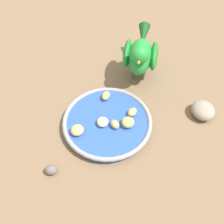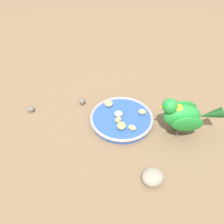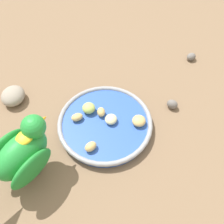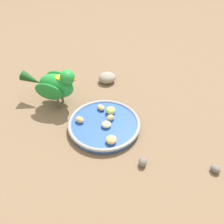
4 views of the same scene
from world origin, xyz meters
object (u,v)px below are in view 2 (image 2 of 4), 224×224
apple_piece_3 (142,112)px  apple_piece_4 (119,114)px  pebble_0 (82,101)px  apple_piece_1 (121,126)px  apple_piece_0 (118,120)px  apple_piece_5 (109,103)px  apple_piece_2 (133,128)px  pebble_1 (31,109)px  parrot (183,115)px  rock_large (153,177)px  feeding_bowl (121,119)px

apple_piece_3 → apple_piece_4: bearing=-113.4°
pebble_0 → apple_piece_3: bearing=41.0°
apple_piece_1 → apple_piece_4: size_ratio=1.06×
apple_piece_0 → apple_piece_5: size_ratio=0.78×
apple_piece_3 → apple_piece_5: 0.13m
apple_piece_0 → pebble_0: apple_piece_0 is taller
apple_piece_2 → pebble_1: (-0.29, -0.28, -0.02)m
apple_piece_3 → parrot: bearing=28.4°
parrot → rock_large: bearing=57.3°
apple_piece_2 → parrot: parrot is taller
apple_piece_0 → apple_piece_3: (0.01, 0.10, -0.00)m
feeding_bowl → parrot: (0.15, 0.15, 0.07)m
apple_piece_1 → apple_piece_3: (-0.02, 0.10, -0.00)m
feeding_bowl → apple_piece_5: bearing=-175.4°
apple_piece_4 → pebble_0: 0.17m
feeding_bowl → apple_piece_1: size_ratio=7.23×
apple_piece_5 → feeding_bowl: bearing=4.6°
apple_piece_1 → rock_large: (0.21, -0.02, -0.01)m
apple_piece_1 → apple_piece_4: apple_piece_1 is taller
feeding_bowl → apple_piece_4: bearing=-170.6°
apple_piece_3 → apple_piece_4: (-0.04, -0.08, -0.00)m
pebble_1 → apple_piece_3: bearing=55.7°
apple_piece_0 → apple_piece_5: bearing=171.9°
apple_piece_0 → feeding_bowl: bearing=120.5°
rock_large → apple_piece_2: bearing=164.5°
apple_piece_1 → pebble_0: 0.22m
apple_piece_5 → pebble_1: 0.30m
apple_piece_0 → pebble_1: (-0.23, -0.25, -0.02)m
parrot → pebble_0: 0.39m
apple_piece_5 → rock_large: 0.34m
pebble_0 → parrot: bearing=36.4°
apple_piece_2 → pebble_1: apple_piece_2 is taller
apple_piece_3 → pebble_1: bearing=-124.3°
apple_piece_1 → apple_piece_5: (-0.13, 0.02, -0.00)m
rock_large → apple_piece_5: bearing=173.2°
apple_piece_2 → apple_piece_5: 0.15m
apple_piece_1 → apple_piece_2: (0.02, 0.03, -0.00)m
apple_piece_1 → pebble_0: apple_piece_1 is taller
rock_large → pebble_1: rock_large is taller
apple_piece_2 → parrot: 0.17m
feeding_bowl → apple_piece_3: 0.08m
apple_piece_2 → rock_large: size_ratio=0.43×
apple_piece_3 → rock_large: bearing=-28.3°
apple_piece_2 → apple_piece_3: size_ratio=0.98×
apple_piece_0 → apple_piece_1: 0.03m
pebble_1 → apple_piece_1: bearing=43.1°
apple_piece_5 → pebble_1: size_ratio=1.19×
apple_piece_2 → apple_piece_5: (-0.15, -0.01, 0.00)m
feeding_bowl → apple_piece_5: 0.08m
parrot → pebble_1: parrot is taller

